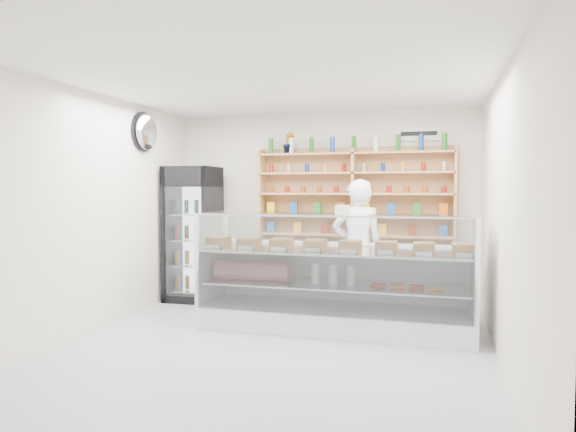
% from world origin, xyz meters
% --- Properties ---
extents(room, '(5.00, 5.00, 5.00)m').
position_xyz_m(room, '(0.00, 0.00, 1.40)').
color(room, '#99999E').
rests_on(room, ground).
extents(display_counter, '(3.18, 0.95, 1.38)m').
position_xyz_m(display_counter, '(0.50, 0.90, 0.37)').
color(display_counter, white).
rests_on(display_counter, floor).
extents(shop_worker, '(0.74, 0.57, 1.79)m').
position_xyz_m(shop_worker, '(0.67, 1.59, 0.90)').
color(shop_worker, white).
rests_on(shop_worker, floor).
extents(drinks_cooler, '(0.75, 0.73, 2.00)m').
position_xyz_m(drinks_cooler, '(-1.85, 1.93, 1.00)').
color(drinks_cooler, black).
rests_on(drinks_cooler, floor).
extents(wall_shelving, '(2.84, 0.28, 1.33)m').
position_xyz_m(wall_shelving, '(0.50, 2.34, 1.59)').
color(wall_shelving, tan).
rests_on(wall_shelving, back_wall).
extents(potted_plant, '(0.18, 0.15, 0.31)m').
position_xyz_m(potted_plant, '(-0.48, 2.34, 2.35)').
color(potted_plant, '#1E6626').
rests_on(potted_plant, wall_shelving).
extents(security_mirror, '(0.15, 0.50, 0.50)m').
position_xyz_m(security_mirror, '(-2.17, 1.20, 2.45)').
color(security_mirror, silver).
rests_on(security_mirror, left_wall).
extents(wall_sign, '(0.62, 0.03, 0.20)m').
position_xyz_m(wall_sign, '(1.40, 2.47, 2.45)').
color(wall_sign, white).
rests_on(wall_sign, back_wall).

